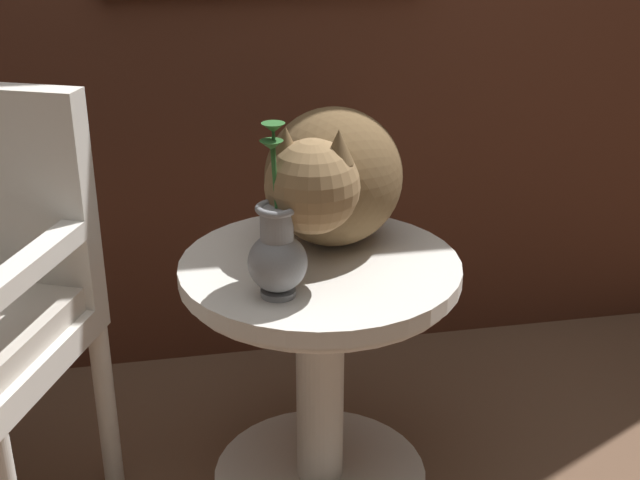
{
  "coord_description": "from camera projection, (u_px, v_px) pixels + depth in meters",
  "views": [
    {
      "loc": [
        -0.24,
        -1.53,
        1.32
      ],
      "look_at": [
        0.06,
        0.06,
        0.62
      ],
      "focal_mm": 47.95,
      "sensor_mm": 36.0,
      "label": 1
    }
  ],
  "objects": [
    {
      "name": "wicker_side_table",
      "position": [
        320.0,
        341.0,
        1.85
      ],
      "size": [
        0.59,
        0.59,
        0.57
      ],
      "color": "silver",
      "rests_on": "ground_plane"
    },
    {
      "name": "cat",
      "position": [
        331.0,
        178.0,
        1.8
      ],
      "size": [
        0.4,
        0.64,
        0.31
      ],
      "color": "brown",
      "rests_on": "wicker_side_table"
    },
    {
      "name": "pewter_vase_with_ivy",
      "position": [
        277.0,
        251.0,
        1.61
      ],
      "size": [
        0.11,
        0.11,
        0.33
      ],
      "color": "gray",
      "rests_on": "wicker_side_table"
    }
  ]
}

